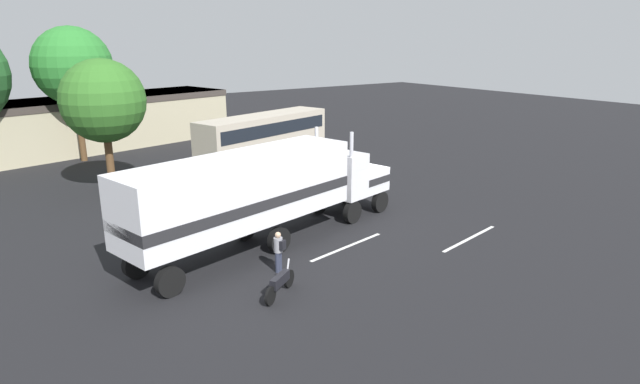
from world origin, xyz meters
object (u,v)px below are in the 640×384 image
Objects in this scene: semi_truck at (262,189)px; motorcycle at (280,283)px; person_bystander at (279,250)px; tree_left at (103,101)px; parked_bus at (264,133)px; tree_right at (72,66)px.

semi_truck is 5.24m from motorcycle.
motorcycle is (-0.97, -1.71, -0.41)m from person_bystander.
tree_left is at bearing 103.73° from semi_truck.
tree_right reaches higher than parked_bus.
semi_truck is at bearing 72.88° from person_bystander.
parked_bus is at bearing 60.40° from semi_truck.
motorcycle is 17.76m from tree_left.
person_bystander is at bearing -107.12° from semi_truck.
person_bystander is at bearing 60.27° from motorcycle.
tree_left is (-11.12, -1.56, 3.19)m from parked_bus.
tree_right is at bearing 87.58° from tree_left.
semi_truck is at bearing 67.78° from motorcycle.
semi_truck is 13.25m from tree_left.
parked_bus is 14.12m from tree_right.
parked_bus is 1.18× the size of tree_right.
person_bystander is 2.01m from motorcycle.
tree_left is 0.80× the size of tree_right.
parked_bus is (8.04, 14.15, -0.46)m from semi_truck.
semi_truck is 1.51× the size of tree_right.
semi_truck is at bearing -76.27° from tree_left.
tree_right is at bearing 94.22° from person_bystander.
person_bystander is at bearing -117.72° from parked_bus.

